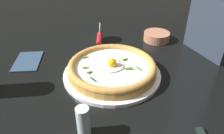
# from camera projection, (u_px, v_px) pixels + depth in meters

# --- Properties ---
(ground_plane) EXTENTS (2.40, 2.40, 0.03)m
(ground_plane) POSITION_uv_depth(u_px,v_px,m) (116.00, 76.00, 0.74)
(ground_plane) COLOR black
(ground_plane) RESTS_ON ground
(pizza_plate) EXTENTS (0.32, 0.32, 0.01)m
(pizza_plate) POSITION_uv_depth(u_px,v_px,m) (112.00, 74.00, 0.71)
(pizza_plate) COLOR white
(pizza_plate) RESTS_ON ground
(pizza) EXTENTS (0.29, 0.29, 0.05)m
(pizza) POSITION_uv_depth(u_px,v_px,m) (112.00, 67.00, 0.70)
(pizza) COLOR #C89448
(pizza) RESTS_ON pizza_plate
(side_bowl) EXTENTS (0.11, 0.11, 0.04)m
(side_bowl) POSITION_uv_depth(u_px,v_px,m) (157.00, 36.00, 0.93)
(side_bowl) COLOR #B67458
(side_bowl) RESTS_ON ground
(pizza_cutter) EXTENTS (0.08, 0.15, 0.08)m
(pizza_cutter) POSITION_uv_depth(u_px,v_px,m) (100.00, 37.00, 0.88)
(pizza_cutter) COLOR silver
(pizza_cutter) RESTS_ON ground
(folded_napkin) EXTENTS (0.13, 0.16, 0.01)m
(folded_napkin) POSITION_uv_depth(u_px,v_px,m) (28.00, 61.00, 0.79)
(folded_napkin) COLOR navy
(folded_napkin) RESTS_ON ground
(pepper_shaker) EXTENTS (0.03, 0.03, 0.08)m
(pepper_shaker) POSITION_uv_depth(u_px,v_px,m) (83.00, 122.00, 0.49)
(pepper_shaker) COLOR silver
(pepper_shaker) RESTS_ON ground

